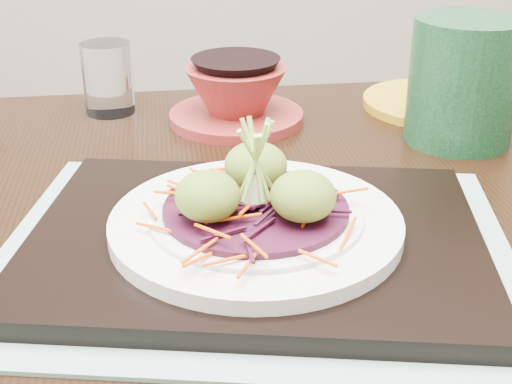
{
  "coord_description": "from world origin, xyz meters",
  "views": [
    {
      "loc": [
        0.0,
        -0.64,
        0.99
      ],
      "look_at": [
        -0.0,
        -0.1,
        0.74
      ],
      "focal_mm": 50.0,
      "sensor_mm": 36.0,
      "label": 1
    }
  ],
  "objects_px": {
    "dining_table": "(211,290)",
    "terracotta_bowl_set": "(236,97)",
    "yellow_plate": "(434,103)",
    "green_jar": "(463,81)",
    "white_plate": "(256,222)",
    "water_glass": "(108,78)",
    "serving_tray": "(256,240)"
  },
  "relations": [
    {
      "from": "dining_table",
      "to": "serving_tray",
      "type": "relative_size",
      "value": 3.25
    },
    {
      "from": "dining_table",
      "to": "yellow_plate",
      "type": "xyz_separation_m",
      "value": [
        0.27,
        0.29,
        0.1
      ]
    },
    {
      "from": "white_plate",
      "to": "green_jar",
      "type": "relative_size",
      "value": 1.71
    },
    {
      "from": "white_plate",
      "to": "water_glass",
      "type": "bearing_deg",
      "value": 118.25
    },
    {
      "from": "green_jar",
      "to": "dining_table",
      "type": "bearing_deg",
      "value": -147.23
    },
    {
      "from": "dining_table",
      "to": "green_jar",
      "type": "relative_size",
      "value": 8.55
    },
    {
      "from": "serving_tray",
      "to": "dining_table",
      "type": "bearing_deg",
      "value": 123.37
    },
    {
      "from": "terracotta_bowl_set",
      "to": "yellow_plate",
      "type": "height_order",
      "value": "terracotta_bowl_set"
    },
    {
      "from": "dining_table",
      "to": "water_glass",
      "type": "distance_m",
      "value": 0.33
    },
    {
      "from": "serving_tray",
      "to": "yellow_plate",
      "type": "xyz_separation_m",
      "value": [
        0.23,
        0.37,
        -0.01
      ]
    },
    {
      "from": "dining_table",
      "to": "terracotta_bowl_set",
      "type": "distance_m",
      "value": 0.27
    },
    {
      "from": "dining_table",
      "to": "white_plate",
      "type": "height_order",
      "value": "white_plate"
    },
    {
      "from": "yellow_plate",
      "to": "white_plate",
      "type": "bearing_deg",
      "value": -121.76
    },
    {
      "from": "serving_tray",
      "to": "water_glass",
      "type": "relative_size",
      "value": 4.14
    },
    {
      "from": "dining_table",
      "to": "terracotta_bowl_set",
      "type": "bearing_deg",
      "value": 77.25
    },
    {
      "from": "water_glass",
      "to": "green_jar",
      "type": "distance_m",
      "value": 0.43
    },
    {
      "from": "white_plate",
      "to": "green_jar",
      "type": "distance_m",
      "value": 0.35
    },
    {
      "from": "white_plate",
      "to": "green_jar",
      "type": "bearing_deg",
      "value": 48.09
    },
    {
      "from": "water_glass",
      "to": "yellow_plate",
      "type": "height_order",
      "value": "water_glass"
    },
    {
      "from": "white_plate",
      "to": "terracotta_bowl_set",
      "type": "distance_m",
      "value": 0.32
    },
    {
      "from": "water_glass",
      "to": "green_jar",
      "type": "bearing_deg",
      "value": -12.71
    },
    {
      "from": "white_plate",
      "to": "yellow_plate",
      "type": "bearing_deg",
      "value": 58.24
    },
    {
      "from": "terracotta_bowl_set",
      "to": "yellow_plate",
      "type": "distance_m",
      "value": 0.26
    },
    {
      "from": "water_glass",
      "to": "terracotta_bowl_set",
      "type": "bearing_deg",
      "value": -11.73
    },
    {
      "from": "serving_tray",
      "to": "terracotta_bowl_set",
      "type": "xyz_separation_m",
      "value": [
        -0.03,
        0.32,
        0.02
      ]
    },
    {
      "from": "green_jar",
      "to": "serving_tray",
      "type": "bearing_deg",
      "value": -131.91
    },
    {
      "from": "water_glass",
      "to": "terracotta_bowl_set",
      "type": "distance_m",
      "value": 0.17
    },
    {
      "from": "green_jar",
      "to": "white_plate",
      "type": "bearing_deg",
      "value": -131.91
    },
    {
      "from": "dining_table",
      "to": "terracotta_bowl_set",
      "type": "xyz_separation_m",
      "value": [
        0.02,
        0.24,
        0.12
      ]
    },
    {
      "from": "terracotta_bowl_set",
      "to": "water_glass",
      "type": "bearing_deg",
      "value": 168.27
    },
    {
      "from": "terracotta_bowl_set",
      "to": "green_jar",
      "type": "relative_size",
      "value": 1.22
    },
    {
      "from": "white_plate",
      "to": "terracotta_bowl_set",
      "type": "xyz_separation_m",
      "value": [
        -0.03,
        0.32,
        0.0
      ]
    }
  ]
}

